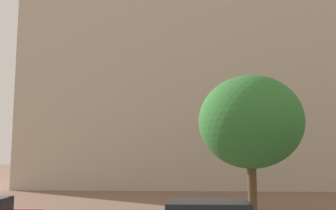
{
  "coord_description": "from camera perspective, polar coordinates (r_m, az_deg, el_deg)",
  "views": [
    {
      "loc": [
        0.86,
        -0.35,
        2.89
      ],
      "look_at": [
        0.31,
        11.27,
        4.3
      ],
      "focal_mm": 39.12,
      "sensor_mm": 36.0,
      "label": 1
    }
  ],
  "objects": [
    {
      "name": "landmark_building",
      "position": [
        33.08,
        5.5,
        5.0
      ],
      "size": [
        28.79,
        13.27,
        31.97
      ],
      "color": "#B2A893",
      "rests_on": "ground_plane"
    },
    {
      "name": "tree_curb_far",
      "position": [
        15.61,
        12.72,
        -2.58
      ],
      "size": [
        4.31,
        4.31,
        5.98
      ],
      "color": "#4C3823",
      "rests_on": "ground_plane"
    }
  ]
}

